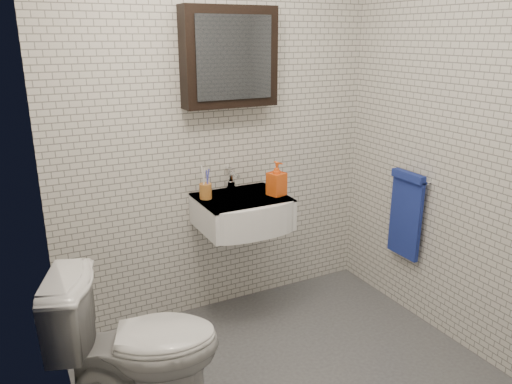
# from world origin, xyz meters

# --- Properties ---
(ground) EXTENTS (2.20, 2.00, 0.01)m
(ground) POSITION_xyz_m (0.00, 0.00, 0.01)
(ground) COLOR #45464C
(ground) RESTS_ON ground
(room_shell) EXTENTS (2.22, 2.02, 2.51)m
(room_shell) POSITION_xyz_m (0.00, 0.00, 1.47)
(room_shell) COLOR silver
(room_shell) RESTS_ON ground
(washbasin) EXTENTS (0.55, 0.50, 0.20)m
(washbasin) POSITION_xyz_m (0.05, 0.73, 0.76)
(washbasin) COLOR white
(washbasin) RESTS_ON room_shell
(faucet) EXTENTS (0.06, 0.20, 0.15)m
(faucet) POSITION_xyz_m (0.05, 0.93, 0.92)
(faucet) COLOR silver
(faucet) RESTS_ON washbasin
(mirror_cabinet) EXTENTS (0.60, 0.15, 0.60)m
(mirror_cabinet) POSITION_xyz_m (0.05, 0.93, 1.70)
(mirror_cabinet) COLOR black
(mirror_cabinet) RESTS_ON room_shell
(towel_rail) EXTENTS (0.09, 0.30, 0.58)m
(towel_rail) POSITION_xyz_m (1.04, 0.35, 0.72)
(towel_rail) COLOR silver
(towel_rail) RESTS_ON room_shell
(toothbrush_cup) EXTENTS (0.09, 0.09, 0.21)m
(toothbrush_cup) POSITION_xyz_m (-0.16, 0.85, 0.90)
(toothbrush_cup) COLOR #AF6C2B
(toothbrush_cup) RESTS_ON washbasin
(soap_bottle) EXTENTS (0.12, 0.12, 0.22)m
(soap_bottle) POSITION_xyz_m (0.27, 0.71, 0.96)
(soap_bottle) COLOR orange
(soap_bottle) RESTS_ON washbasin
(toilet) EXTENTS (0.88, 0.67, 0.79)m
(toilet) POSITION_xyz_m (-0.80, 0.18, 0.40)
(toilet) COLOR silver
(toilet) RESTS_ON ground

